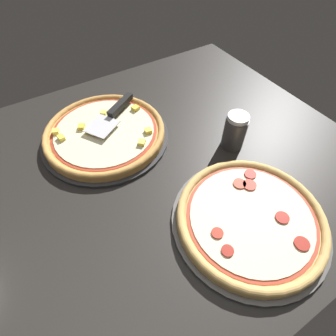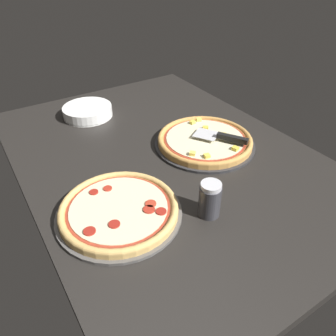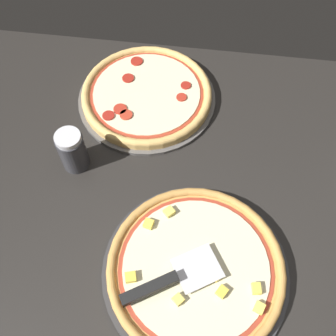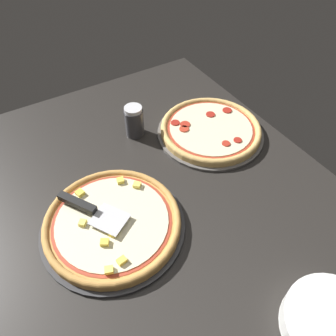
% 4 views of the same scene
% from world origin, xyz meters
% --- Properties ---
extents(ground_plane, '(1.46, 1.04, 0.04)m').
position_xyz_m(ground_plane, '(0.00, 0.00, -0.02)').
color(ground_plane, black).
extents(pizza_pan_front, '(0.40, 0.40, 0.01)m').
position_xyz_m(pizza_pan_front, '(-0.03, -0.17, 0.01)').
color(pizza_pan_front, '#2D2D30').
rests_on(pizza_pan_front, ground_plane).
extents(pizza_front, '(0.38, 0.38, 0.03)m').
position_xyz_m(pizza_front, '(-0.03, -0.17, 0.02)').
color(pizza_front, '#C68E47').
rests_on(pizza_front, pizza_pan_front).
extents(pizza_pan_back, '(0.38, 0.38, 0.01)m').
position_xyz_m(pizza_pan_back, '(-0.21, 0.30, 0.01)').
color(pizza_pan_back, '#565451').
rests_on(pizza_pan_back, ground_plane).
extents(pizza_back, '(0.36, 0.36, 0.03)m').
position_xyz_m(pizza_back, '(-0.21, 0.30, 0.02)').
color(pizza_back, '#DBAD60').
rests_on(pizza_back, pizza_pan_back).
extents(serving_spatula, '(0.21, 0.16, 0.02)m').
position_xyz_m(serving_spatula, '(-0.10, -0.22, 0.05)').
color(serving_spatula, silver).
rests_on(serving_spatula, pizza_front).
extents(plate_stack, '(0.23, 0.23, 0.05)m').
position_xyz_m(plate_stack, '(0.47, 0.13, 0.02)').
color(plate_stack, white).
rests_on(plate_stack, ground_plane).
extents(parmesan_shaker, '(0.07, 0.07, 0.12)m').
position_xyz_m(parmesan_shaker, '(-0.36, 0.06, 0.06)').
color(parmesan_shaker, '#333338').
rests_on(parmesan_shaker, ground_plane).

